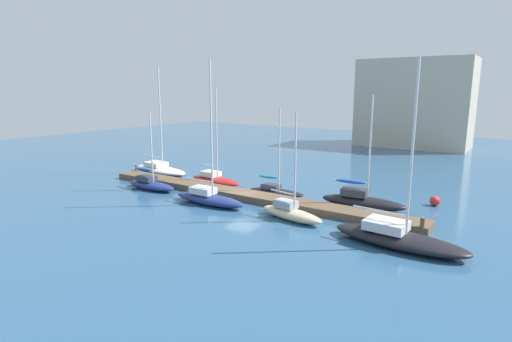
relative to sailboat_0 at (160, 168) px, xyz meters
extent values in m
plane|color=#2D567A|center=(13.79, -3.47, -0.50)|extent=(120.00, 120.00, 0.00)
cube|color=brown|center=(13.79, -3.47, -0.23)|extent=(29.93, 2.06, 0.55)
cylinder|color=brown|center=(-0.78, -2.59, 0.08)|extent=(0.28, 0.28, 1.16)
cylinder|color=brown|center=(28.35, -4.35, 0.08)|extent=(0.28, 0.28, 1.16)
ellipsoid|color=white|center=(0.09, -0.01, -0.16)|extent=(8.04, 3.18, 0.68)
cube|color=silver|center=(-0.69, 0.07, 0.41)|extent=(2.51, 1.92, 0.44)
cylinder|color=silver|center=(0.48, -0.05, 5.51)|extent=(0.15, 0.15, 10.65)
cylinder|color=silver|center=(-1.16, 0.11, 1.22)|extent=(3.29, 0.44, 0.12)
ellipsoid|color=navy|center=(5.08, -5.76, -0.13)|extent=(5.59, 1.65, 0.74)
cube|color=#333842|center=(4.52, -5.76, 0.49)|extent=(1.68, 1.14, 0.48)
cylinder|color=silver|center=(5.36, -5.76, 3.38)|extent=(0.13, 0.13, 6.28)
cylinder|color=silver|center=(4.19, -5.76, 1.29)|extent=(2.34, 0.12, 0.11)
ellipsoid|color=blue|center=(4.19, -5.76, 1.29)|extent=(2.11, 0.37, 0.28)
ellipsoid|color=#B21E1E|center=(8.60, -0.85, -0.13)|extent=(5.95, 2.22, 0.74)
cube|color=silver|center=(8.02, -0.81, 0.47)|extent=(1.83, 1.42, 0.48)
cylinder|color=silver|center=(8.89, -0.86, 4.49)|extent=(0.14, 0.14, 8.52)
cylinder|color=silver|center=(7.66, -0.79, 1.28)|extent=(2.46, 0.25, 0.11)
ellipsoid|color=navy|center=(12.72, -6.50, -0.10)|extent=(6.67, 1.84, 0.80)
cube|color=silver|center=(12.05, -6.51, 0.56)|extent=(2.01, 1.27, 0.52)
cylinder|color=silver|center=(13.05, -6.50, 5.50)|extent=(0.14, 0.14, 10.40)
cylinder|color=silver|center=(11.65, -6.51, 1.36)|extent=(2.79, 0.13, 0.11)
ellipsoid|color=black|center=(15.67, -1.13, -0.22)|extent=(5.18, 2.02, 0.56)
cube|color=#333842|center=(15.16, -1.17, 0.24)|extent=(1.61, 1.24, 0.36)
cylinder|color=silver|center=(15.92, -1.11, 3.51)|extent=(0.13, 0.13, 6.90)
cylinder|color=silver|center=(14.86, -1.20, 1.07)|extent=(2.13, 0.29, 0.10)
ellipsoid|color=teal|center=(14.86, -1.20, 1.07)|extent=(1.94, 0.53, 0.28)
ellipsoid|color=beige|center=(20.04, -6.25, -0.10)|extent=(5.34, 2.29, 0.80)
cube|color=#9EA3AD|center=(19.53, -6.17, 0.56)|extent=(1.70, 1.25, 0.52)
cylinder|color=silver|center=(20.30, -6.30, 3.69)|extent=(0.13, 0.13, 6.79)
cylinder|color=silver|center=(19.23, -6.11, 1.36)|extent=(2.16, 0.48, 0.10)
ellipsoid|color=black|center=(23.20, -0.63, -0.05)|extent=(6.63, 2.36, 0.91)
cube|color=#333842|center=(22.55, -0.69, 0.70)|extent=(2.05, 1.44, 0.59)
cylinder|color=silver|center=(23.52, -0.61, 4.28)|extent=(0.14, 0.14, 7.75)
cylinder|color=silver|center=(22.16, -0.72, 1.49)|extent=(2.73, 0.33, 0.11)
ellipsoid|color=blue|center=(22.16, -0.72, 1.49)|extent=(2.48, 0.55, 0.28)
ellipsoid|color=black|center=(27.65, -7.10, -0.06)|extent=(8.01, 3.04, 0.88)
cube|color=silver|center=(26.87, -7.05, 0.66)|extent=(2.47, 1.91, 0.57)
cylinder|color=silver|center=(28.05, -7.13, 5.31)|extent=(0.15, 0.15, 9.87)
cylinder|color=silver|center=(26.40, -7.02, 1.45)|extent=(3.30, 0.35, 0.12)
sphere|color=red|center=(27.70, 3.19, -0.11)|extent=(0.78, 0.78, 0.78)
cube|color=#BCB299|center=(17.66, 37.53, 6.34)|extent=(16.72, 8.79, 13.67)
camera|label=1|loc=(33.28, -30.21, 8.53)|focal=28.39mm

